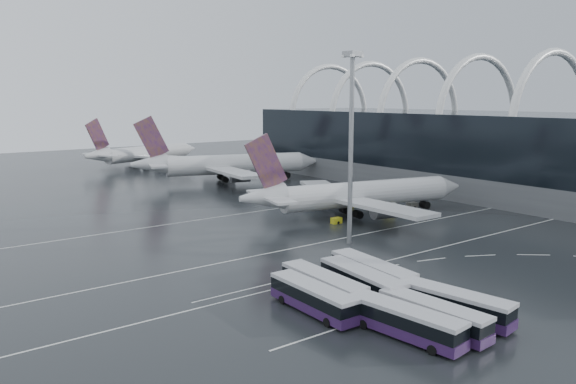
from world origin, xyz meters
TOP-DOWN VIEW (x-y plane):
  - ground at (0.00, 0.00)m, footprint 420.00×420.00m
  - terminal at (61.56, 19.84)m, footprint 42.00×160.00m
  - lane_marking_near at (0.00, -2.00)m, footprint 120.00×0.25m
  - lane_marking_mid at (0.00, 12.00)m, footprint 120.00×0.25m
  - lane_marking_far at (0.00, 40.00)m, footprint 120.00×0.25m
  - bus_bay_line_south at (-24.00, -16.00)m, footprint 28.00×0.25m
  - bus_bay_line_north at (-24.00, 0.00)m, footprint 28.00×0.25m
  - airliner_main at (11.48, 23.99)m, footprint 51.11×44.13m
  - airliner_gate_b at (14.92, 80.80)m, footprint 53.84×47.78m
  - airliner_gate_c at (10.39, 129.99)m, footprint 47.79×43.49m
  - bus_row_near_a at (-28.32, -10.90)m, footprint 3.33×13.01m
  - bus_row_near_b at (-24.96, -8.66)m, footprint 3.63×13.39m
  - bus_row_near_c at (-20.32, -10.55)m, footprint 4.50×13.86m
  - bus_row_near_d at (-16.85, -8.83)m, footprint 4.48×13.93m
  - bus_row_far_a at (-25.28, -21.68)m, footprint 4.30×13.19m
  - bus_row_far_b at (-21.60, -22.35)m, footprint 3.57×12.63m
  - bus_row_far_c at (-17.26, -21.69)m, footprint 4.81×13.24m
  - floodlight_mast at (-4.18, 8.93)m, footprint 2.39×2.39m
  - gse_cart_belly_a at (19.17, 21.82)m, footprint 2.49×1.47m
  - gse_cart_belly_b at (20.75, 28.97)m, footprint 1.99×1.18m
  - gse_cart_belly_c at (4.00, 21.25)m, footprint 2.06×1.22m
  - gse_cart_belly_d at (26.99, 22.18)m, footprint 2.45×1.45m
  - gse_cart_belly_e at (16.96, 31.46)m, footprint 2.02×1.19m

SIDE VIEW (x-z plane):
  - ground at x=0.00m, z-range 0.00..0.00m
  - lane_marking_near at x=0.00m, z-range 0.00..0.01m
  - lane_marking_mid at x=0.00m, z-range 0.00..0.01m
  - lane_marking_far at x=0.00m, z-range 0.00..0.01m
  - bus_bay_line_south at x=-24.00m, z-range 0.00..0.01m
  - bus_bay_line_north at x=-24.00m, z-range 0.00..0.01m
  - gse_cart_belly_b at x=20.75m, z-range 0.00..1.09m
  - gse_cart_belly_e at x=16.96m, z-range 0.00..1.10m
  - gse_cart_belly_c at x=4.00m, z-range 0.00..1.13m
  - gse_cart_belly_d at x=26.99m, z-range 0.00..1.34m
  - gse_cart_belly_a at x=19.17m, z-range 0.00..1.36m
  - bus_row_far_b at x=-21.60m, z-range 0.15..3.22m
  - bus_row_near_a at x=-28.32m, z-range 0.16..3.35m
  - bus_row_far_c at x=-17.26m, z-range 0.16..3.35m
  - bus_row_far_a at x=-25.28m, z-range 0.16..3.35m
  - bus_row_near_b at x=-24.96m, z-range 0.16..3.43m
  - bus_row_near_c at x=-20.32m, z-range 0.17..3.52m
  - bus_row_near_d at x=-16.85m, z-range 0.17..3.54m
  - airliner_gate_c at x=10.39m, z-range -4.33..13.01m
  - airliner_main at x=11.48m, z-range -4.35..13.08m
  - airliner_gate_b at x=14.92m, z-range -4.76..14.30m
  - terminal at x=61.56m, z-range -6.58..28.32m
  - floodlight_mast at x=-4.18m, z-range 4.02..35.16m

